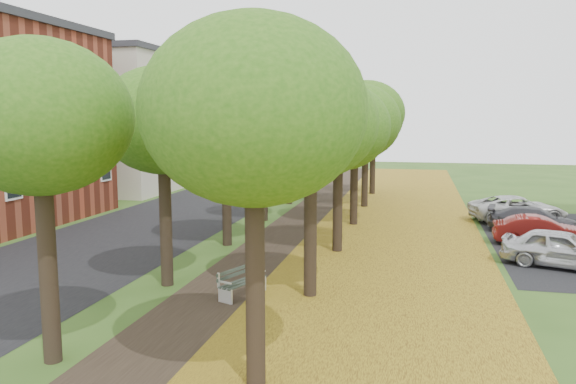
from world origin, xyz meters
The scene contains 12 objects.
ground centered at (0.00, 0.00, 0.00)m, with size 120.00×120.00×0.00m, color #2D4C19.
street_asphalt centered at (-7.50, 15.00, 0.00)m, with size 8.00×70.00×0.01m, color black.
footpath centered at (0.00, 15.00, 0.00)m, with size 3.20×70.00×0.01m, color black.
leaf_verge centered at (5.00, 15.00, 0.01)m, with size 7.50×70.00×0.01m, color #AF9320.
tree_row_west centered at (-2.20, 15.00, 5.28)m, with size 4.32×34.32×7.15m.
tree_row_east centered at (2.60, 15.00, 5.28)m, with size 4.32×34.32×7.15m.
building_cream centered at (-17.00, 33.00, 5.21)m, with size 10.30×20.30×10.40m.
bench centered at (0.53, 5.48, 0.45)m, with size 1.15×1.89×0.86m.
car_silver centered at (11.00, 11.32, 0.71)m, with size 1.67×4.14×1.41m, color #BCBBC1.
car_red centered at (11.00, 15.00, 0.63)m, with size 1.34×3.84×1.27m, color maroon.
car_grey centered at (11.29, 17.76, 0.61)m, with size 1.72×4.23×1.23m, color #323237.
car_white centered at (11.00, 20.69, 0.69)m, with size 2.28×4.94×1.37m, color silver.
Camera 1 is at (5.74, -10.61, 5.51)m, focal length 35.00 mm.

